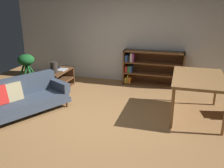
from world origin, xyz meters
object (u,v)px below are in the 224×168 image
(open_laptop, at_px, (59,69))
(potted_floor_plant, at_px, (27,69))
(media_console, at_px, (60,81))
(desk_speaker, at_px, (54,67))
(dining_table, at_px, (199,81))
(fabric_couch, at_px, (21,97))
(bookshelf, at_px, (150,68))

(open_laptop, xyz_separation_m, potted_floor_plant, (-0.83, -0.18, -0.02))
(media_console, distance_m, desk_speaker, 0.44)
(dining_table, bearing_deg, fabric_couch, -165.89)
(fabric_couch, xyz_separation_m, potted_floor_plant, (-0.79, 1.39, 0.16))
(desk_speaker, xyz_separation_m, bookshelf, (2.19, 1.24, -0.17))
(desk_speaker, xyz_separation_m, potted_floor_plant, (-0.84, 0.09, -0.14))
(open_laptop, xyz_separation_m, desk_speaker, (0.01, -0.27, 0.11))
(fabric_couch, xyz_separation_m, media_console, (0.08, 1.48, -0.09))
(dining_table, xyz_separation_m, bookshelf, (-1.14, 1.69, -0.26))
(potted_floor_plant, bearing_deg, desk_speaker, -6.23)
(open_laptop, distance_m, desk_speaker, 0.29)
(bookshelf, bearing_deg, potted_floor_plant, -159.20)
(desk_speaker, relative_size, bookshelf, 0.17)
(open_laptop, bearing_deg, dining_table, -12.24)
(bookshelf, bearing_deg, media_console, -153.86)
(dining_table, bearing_deg, open_laptop, 167.76)
(desk_speaker, bearing_deg, dining_table, -7.74)
(open_laptop, bearing_deg, media_console, -66.12)
(bookshelf, bearing_deg, desk_speaker, -150.44)
(dining_table, distance_m, bookshelf, 2.06)
(media_console, xyz_separation_m, bookshelf, (2.16, 1.06, 0.22))
(media_console, bearing_deg, fabric_couch, -93.02)
(fabric_couch, distance_m, desk_speaker, 1.34)
(open_laptop, relative_size, bookshelf, 0.27)
(media_console, distance_m, dining_table, 3.39)
(open_laptop, relative_size, desk_speaker, 1.57)
(fabric_couch, xyz_separation_m, bookshelf, (2.23, 2.54, 0.13))
(potted_floor_plant, distance_m, bookshelf, 3.23)
(media_console, relative_size, potted_floor_plant, 1.13)
(desk_speaker, height_order, bookshelf, bookshelf)
(fabric_couch, distance_m, open_laptop, 1.58)
(fabric_couch, height_order, open_laptop, fabric_couch)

